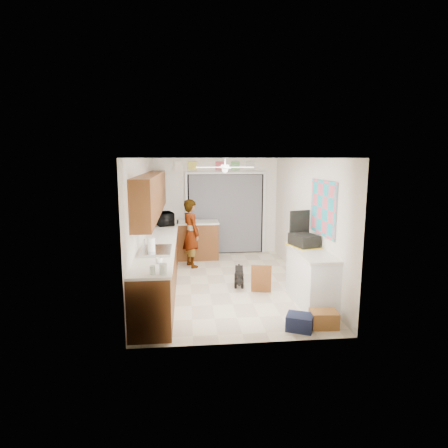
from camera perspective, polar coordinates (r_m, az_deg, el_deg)
name	(u,v)px	position (r m, az deg, el deg)	size (l,w,h in m)	color
floor	(226,283)	(7.66, 0.30, -9.02)	(5.00, 5.00, 0.00)	beige
ceiling	(226,158)	(7.24, 0.32, 10.02)	(5.00, 5.00, 0.00)	white
wall_back	(216,206)	(9.81, -1.23, 2.69)	(3.20, 3.20, 0.00)	white
wall_front	(246,255)	(4.93, 3.39, -4.68)	(3.20, 3.20, 0.00)	white
wall_left	(143,224)	(7.36, -12.17, 0.01)	(5.00, 5.00, 0.00)	white
wall_right	(305,221)	(7.68, 12.26, 0.43)	(5.00, 5.00, 0.00)	white
left_base_cabinets	(160,264)	(7.51, -9.66, -5.97)	(0.60, 4.80, 0.90)	brown
left_countertop	(160,240)	(7.39, -9.69, -2.47)	(0.62, 4.80, 0.04)	white
upper_cabinets	(152,194)	(7.47, -10.94, 4.46)	(0.32, 4.00, 0.80)	brown
sink_basin	(156,251)	(6.41, -10.29, -4.08)	(0.50, 0.76, 0.06)	silver
faucet	(145,246)	(6.41, -12.02, -3.27)	(0.03, 0.03, 0.22)	silver
peninsula_base	(198,241)	(9.43, -4.00, -2.56)	(1.00, 0.60, 0.90)	brown
peninsula_top	(198,222)	(9.34, -4.04, 0.25)	(1.04, 0.64, 0.04)	white
back_opening_recess	(226,214)	(9.83, 0.24, 1.53)	(2.00, 0.06, 2.10)	black
curtain_panel	(226,214)	(9.79, 0.27, 1.50)	(1.90, 0.03, 2.05)	slate
door_trim_left	(187,215)	(9.75, -5.71, 1.41)	(0.06, 0.04, 2.10)	white
door_trim_right	(264,214)	(9.96, 6.11, 1.59)	(0.06, 0.04, 2.10)	white
door_trim_head	(226,173)	(9.70, 0.26, 7.77)	(2.10, 0.04, 0.06)	white
header_frame_0	(192,166)	(9.68, -4.82, 8.79)	(0.22, 0.02, 0.22)	#DACD48
header_frame_2	(220,166)	(9.71, -0.64, 8.83)	(0.22, 0.02, 0.22)	#C44957
header_frame_3	(235,166)	(9.76, 1.72, 8.83)	(0.22, 0.02, 0.22)	#66AB62
header_frame_4	(251,166)	(9.82, 4.07, 8.82)	(0.22, 0.02, 0.22)	beige
route66_sign	(179,166)	(9.68, -6.92, 8.76)	(0.22, 0.02, 0.26)	silver
right_counter_base	(311,279)	(6.69, 13.13, -8.10)	(0.50, 1.40, 0.90)	white
right_counter_top	(312,252)	(6.55, 13.21, -4.19)	(0.54, 1.44, 0.04)	white
abstract_painting	(323,208)	(6.69, 14.85, 2.38)	(0.03, 1.15, 0.95)	#ED576F
ceiling_fan	(225,167)	(7.45, 0.16, 8.63)	(1.14, 1.14, 0.24)	white
microwave	(165,219)	(8.92, -9.02, 0.80)	(0.54, 0.37, 0.30)	black
cup	(159,260)	(5.73, -9.88, -5.48)	(0.11, 0.11, 0.08)	white
jar_a	(163,269)	(5.18, -9.27, -6.78)	(0.10, 0.10, 0.15)	silver
jar_b	(153,270)	(5.20, -10.84, -6.93)	(0.08, 0.08, 0.12)	silver
paper_towel_roll	(151,246)	(6.28, -11.01, -3.30)	(0.12, 0.12, 0.27)	white
suitcase	(304,240)	(6.86, 12.10, -2.43)	(0.37, 0.50, 0.21)	black
suitcase_rim	(304,246)	(6.88, 12.06, -3.33)	(0.44, 0.58, 0.02)	yellow
suitcase_lid	(300,224)	(7.08, 11.46, 0.04)	(0.42, 0.03, 0.50)	black
cardboard_box	(324,319)	(5.96, 14.98, -13.82)	(0.40, 0.30, 0.25)	#9F6632
navy_crate	(300,322)	(5.80, 11.44, -14.46)	(0.37, 0.31, 0.23)	#161D38
cabinet_door_panel	(261,279)	(7.07, 5.70, -8.32)	(0.38, 0.03, 0.56)	brown
man	(191,233)	(8.66, -5.02, -1.42)	(0.57, 0.38, 1.58)	white
dog	(239,276)	(7.44, 2.30, -7.91)	(0.23, 0.53, 0.42)	black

